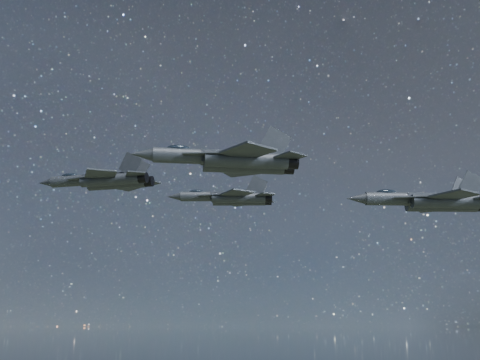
{
  "coord_description": "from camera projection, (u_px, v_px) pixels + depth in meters",
  "views": [
    {
      "loc": [
        -0.91,
        -67.49,
        137.05
      ],
      "look_at": [
        0.65,
        -0.13,
        154.69
      ],
      "focal_mm": 42.0,
      "sensor_mm": 36.0,
      "label": 1
    }
  ],
  "objects": [
    {
      "name": "jet_lead",
      "position": [
        104.0,
        180.0,
        71.81
      ],
      "size": [
        16.62,
        11.28,
        4.18
      ],
      "rotation": [
        0.0,
        0.0,
        -0.26
      ],
      "color": "#2C3237"
    },
    {
      "name": "jet_left",
      "position": [
        230.0,
        198.0,
        81.69
      ],
      "size": [
        16.0,
        11.35,
        4.07
      ],
      "rotation": [
        0.0,
        0.0,
        -0.04
      ],
      "color": "#2C3237"
    },
    {
      "name": "jet_right",
      "position": [
        231.0,
        160.0,
        55.83
      ],
      "size": [
        17.34,
        12.12,
        4.37
      ],
      "rotation": [
        0.0,
        0.0,
        0.11
      ],
      "color": "#2C3237"
    },
    {
      "name": "jet_slot",
      "position": [
        433.0,
        201.0,
        68.33
      ],
      "size": [
        18.21,
        12.99,
        4.65
      ],
      "rotation": [
        0.0,
        0.0,
        0.01
      ],
      "color": "#2C3237"
    }
  ]
}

